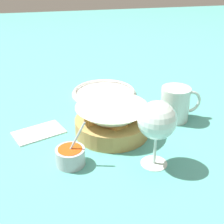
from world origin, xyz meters
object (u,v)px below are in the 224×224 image
Objects in this scene: food_basket at (112,121)px; beer_mug at (175,105)px; sauce_cup at (70,156)px; wine_glass at (157,122)px; side_plate at (104,92)px.

food_basket is 0.20m from beer_mug.
beer_mug is (0.20, 0.04, 0.01)m from food_basket.
beer_mug is (0.32, 0.16, 0.02)m from sauce_cup.
wine_glass reaches higher than sauce_cup.
sauce_cup is 0.89× the size of beer_mug.
wine_glass is (0.19, -0.04, 0.09)m from sauce_cup.
beer_mug is at bearing 25.89° from sauce_cup.
side_plate is (0.15, 0.38, -0.02)m from sauce_cup.
wine_glass reaches higher than food_basket.
beer_mug is at bearing 56.31° from wine_glass.
sauce_cup is 0.49× the size of side_plate.
food_basket is 1.25× the size of wine_glass.
food_basket is 1.84× the size of sauce_cup.
sauce_cup is 0.36m from beer_mug.
sauce_cup reaches higher than beer_mug.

